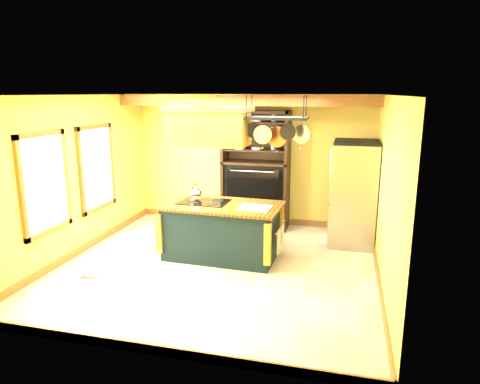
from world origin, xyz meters
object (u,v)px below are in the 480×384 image
at_px(refrigerator, 353,195).
at_px(hutch, 256,183).
at_px(range_hood, 209,124).
at_px(kitchen_island, 221,230).
at_px(pot_rack, 277,125).

bearing_deg(refrigerator, hutch, 162.60).
relative_size(range_hood, hutch, 0.56).
distance_m(kitchen_island, refrigerator, 2.51).
height_order(pot_rack, hutch, pot_rack).
bearing_deg(refrigerator, kitchen_island, -149.97).
xyz_separation_m(range_hood, hutch, (0.40, 1.84, -1.32)).
height_order(kitchen_island, refrigerator, refrigerator).
xyz_separation_m(kitchen_island, hutch, (0.20, 1.84, 0.45)).
bearing_deg(refrigerator, range_hood, -152.11).
relative_size(range_hood, refrigerator, 0.73).
relative_size(kitchen_island, hutch, 0.85).
bearing_deg(range_hood, refrigerator, 27.89).
distance_m(pot_rack, refrigerator, 2.19).
height_order(pot_rack, refrigerator, pot_rack).
distance_m(refrigerator, hutch, 2.02).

